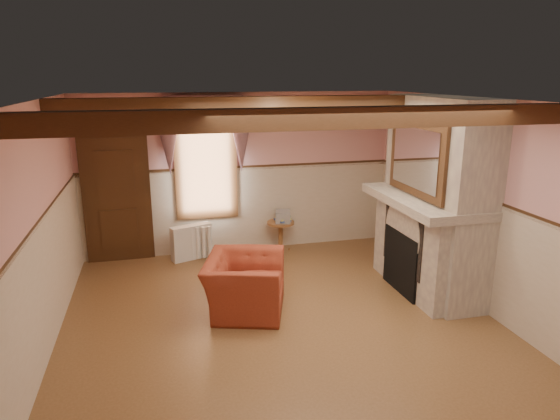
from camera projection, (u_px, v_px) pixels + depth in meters
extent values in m
cube|color=brown|center=(282.00, 325.00, 6.34)|extent=(5.50, 6.00, 0.01)
cube|color=silver|center=(283.00, 101.00, 5.61)|extent=(5.50, 6.00, 0.01)
cube|color=#D29191|center=(240.00, 173.00, 8.78)|extent=(5.50, 0.02, 2.80)
cube|color=#D29191|center=(400.00, 349.00, 3.17)|extent=(5.50, 0.02, 2.80)
cube|color=#D29191|center=(34.00, 238.00, 5.33)|extent=(0.02, 6.00, 2.80)
cube|color=#D29191|center=(483.00, 206.00, 6.62)|extent=(0.02, 6.00, 2.80)
cube|color=black|center=(405.00, 262.00, 7.26)|extent=(0.20, 0.95, 0.90)
imported|color=maroon|center=(244.00, 284.00, 6.67)|extent=(1.30, 1.39, 0.74)
cylinder|color=brown|center=(281.00, 236.00, 8.95)|extent=(0.57, 0.57, 0.55)
cube|color=#B7AD8C|center=(283.00, 216.00, 8.85)|extent=(0.33, 0.37, 0.20)
cube|color=silver|center=(191.00, 242.00, 8.57)|extent=(0.72, 0.41, 0.60)
imported|color=brown|center=(426.00, 193.00, 7.05)|extent=(0.37, 0.37, 0.09)
cube|color=black|center=(406.00, 181.00, 7.59)|extent=(0.14, 0.24, 0.20)
cylinder|color=gold|center=(404.00, 177.00, 7.65)|extent=(0.11, 0.11, 0.28)
cylinder|color=maroon|center=(451.00, 201.00, 6.44)|extent=(0.06, 0.06, 0.16)
cylinder|color=gold|center=(437.00, 197.00, 6.77)|extent=(0.06, 0.06, 0.12)
cube|color=gray|center=(437.00, 197.00, 7.11)|extent=(0.85, 2.00, 2.80)
cube|color=gray|center=(425.00, 200.00, 7.08)|extent=(1.05, 2.05, 0.12)
cube|color=silver|center=(416.00, 158.00, 6.87)|extent=(0.06, 1.44, 1.04)
cube|color=black|center=(117.00, 201.00, 8.32)|extent=(1.10, 0.10, 2.10)
cube|color=white|center=(206.00, 161.00, 8.55)|extent=(1.06, 0.08, 2.02)
cube|color=gray|center=(205.00, 126.00, 8.31)|extent=(1.30, 0.14, 1.40)
cube|color=black|center=(316.00, 119.00, 4.51)|extent=(5.50, 0.18, 0.20)
cube|color=black|center=(261.00, 104.00, 6.76)|extent=(5.50, 0.18, 0.20)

